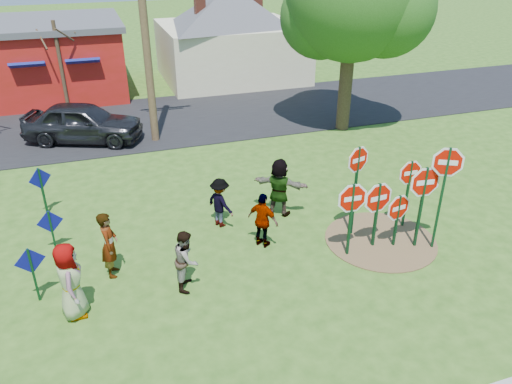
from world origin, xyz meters
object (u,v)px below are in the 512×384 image
Objects in this scene: stop_sign_d at (410,178)px; utility_pole at (143,8)px; stop_sign_a at (378,202)px; leafy_tree at (355,2)px; stop_sign_b at (357,169)px; person_a at (70,281)px; person_b at (109,244)px; stop_sign_c at (445,175)px; suv at (83,122)px.

utility_pole reaches higher than stop_sign_d.
stop_sign_a is 0.93× the size of stop_sign_d.
stop_sign_d reaches higher than stop_sign_a.
leafy_tree reaches higher than stop_sign_a.
stop_sign_d is (1.71, -0.09, -0.50)m from stop_sign_b.
person_a is (-8.05, -0.33, -0.45)m from stop_sign_a.
leafy_tree is at bearing 73.02° from stop_sign_d.
person_b is at bearing 166.21° from stop_sign_a.
utility_pole reaches higher than stop_sign_c.
person_a reaches higher than person_b.
stop_sign_a is 1.88m from stop_sign_c.
person_a is 11.90m from utility_pole.
person_a is 0.39× the size of suv.
suv is 0.48× the size of utility_pole.
stop_sign_c is 8.92m from person_b.
person_a is at bearing -107.99° from utility_pole.
person_b reaches higher than suv.
stop_sign_a is 0.25× the size of leafy_tree.
stop_sign_c is at bearing -60.14° from utility_pole.
stop_sign_a is 1.17× the size of person_b.
leafy_tree is at bearing -78.21° from suv.
utility_pole is (-6.20, 10.79, 3.13)m from stop_sign_c.
utility_pole is (-4.64, 10.18, 3.99)m from stop_sign_a.
person_b is (-8.52, 0.35, -0.72)m from stop_sign_d.
suv is at bearing -1.38° from person_a.
stop_sign_b is 7.92m from person_a.
stop_sign_a is at bearing -173.70° from stop_sign_c.
suv is at bearing 164.36° from utility_pole.
person_a is at bearing -141.94° from leafy_tree.
person_a is at bearing -153.85° from stop_sign_c.
stop_sign_d reaches higher than suv.
stop_sign_b is at bearing -65.23° from utility_pole.
stop_sign_a is 1.11× the size of person_a.
stop_sign_d is 0.47× the size of suv.
stop_sign_a reaches higher than suv.
stop_sign_d is 8.56m from person_b.
leafy_tree reaches higher than person_b.
stop_sign_b is 1.27× the size of stop_sign_d.
stop_sign_c is 0.66× the size of suv.
stop_sign_b is 0.28× the size of utility_pole.
stop_sign_a is at bearing -123.70° from suv.
person_a is 1.63m from person_b.
stop_sign_d is 11.89m from utility_pole.
stop_sign_a is 0.21× the size of utility_pole.
stop_sign_a is 10.52m from leafy_tree.
person_a is at bearing 176.59° from stop_sign_a.
suv is 5.41m from utility_pole.
stop_sign_c is 1.76× the size of person_b.
stop_sign_b is 2.30m from stop_sign_c.
stop_sign_b is 12.57m from suv.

